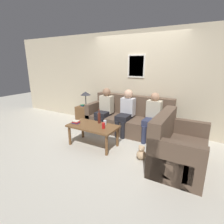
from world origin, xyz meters
name	(u,v)px	position (x,y,z in m)	size (l,w,h in m)	color
ground_plane	(120,138)	(0.00, 0.00, 0.00)	(16.00, 16.00, 0.00)	beige
wall_back	(136,81)	(0.00, 0.94, 1.30)	(9.00, 0.08, 2.60)	beige
couch_main	(129,120)	(0.00, 0.51, 0.32)	(2.18, 0.83, 0.94)	brown
couch_side	(177,149)	(1.40, -0.55, 0.33)	(0.83, 1.26, 0.94)	brown
coffee_table	(93,128)	(-0.35, -0.63, 0.41)	(1.08, 0.58, 0.47)	brown
side_table_with_lamp	(85,113)	(-1.37, 0.40, 0.33)	(0.42, 0.42, 0.99)	brown
wine_bottle	(99,118)	(-0.31, -0.43, 0.60)	(0.07, 0.07, 0.33)	#562319
drinking_glass	(105,122)	(-0.15, -0.44, 0.52)	(0.07, 0.07, 0.09)	silver
book_stack	(76,122)	(-0.76, -0.70, 0.50)	(0.17, 0.14, 0.06)	navy
soda_can	(103,126)	(-0.05, -0.67, 0.53)	(0.07, 0.07, 0.12)	red
person_left	(105,108)	(-0.63, 0.31, 0.62)	(0.34, 0.57, 1.14)	black
person_middle	(126,110)	(-0.02, 0.36, 0.62)	(0.34, 0.63, 1.13)	black
person_right	(152,115)	(0.68, 0.33, 0.60)	(0.34, 0.61, 1.12)	#2D334C
teddy_bear	(141,153)	(0.79, -0.66, 0.12)	(0.18, 0.18, 0.29)	tan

